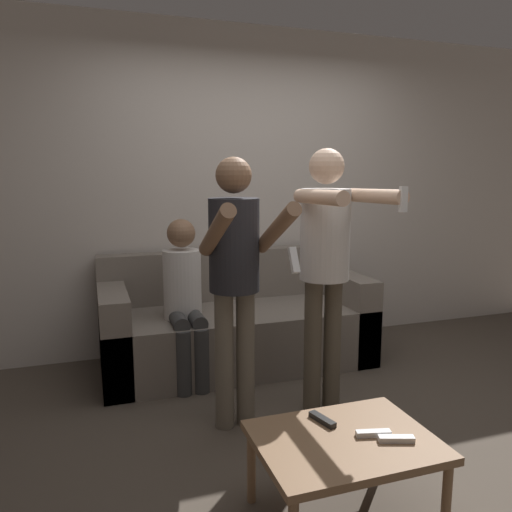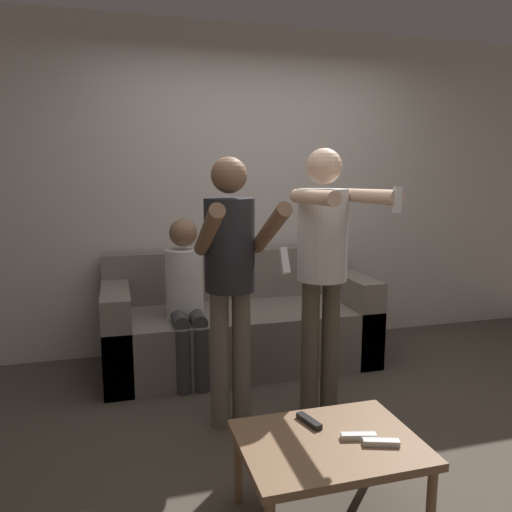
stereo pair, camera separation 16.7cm
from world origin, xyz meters
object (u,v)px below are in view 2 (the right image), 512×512
person_seated (186,293)px  remote_mid (359,436)px  couch (239,326)px  coffee_table (329,449)px  remote_far (309,421)px  person_standing_left (231,266)px  remote_near (381,442)px  person_standing_right (324,253)px

person_seated → remote_mid: person_seated is taller
couch → person_seated: 0.60m
coffee_table → remote_far: remote_far is taller
person_standing_left → remote_far: (0.18, -0.78, -0.58)m
remote_near → person_standing_left: bearing=111.2°
couch → person_standing_right: (0.29, -0.98, 0.73)m
couch → person_standing_right: bearing=-73.7°
coffee_table → remote_far: size_ratio=4.92×
remote_near → remote_mid: bearing=133.3°
person_standing_left → remote_mid: person_standing_left is taller
person_standing_right → person_seated: (-0.73, 0.78, -0.38)m
couch → coffee_table: 1.92m
person_standing_right → person_seated: person_standing_right is taller
person_seated → remote_mid: (0.49, -1.74, -0.24)m
person_seated → coffee_table: person_seated is taller
couch → remote_mid: 1.95m
person_seated → remote_near: bearing=-72.9°
couch → person_standing_left: person_standing_left is taller
person_standing_right → remote_near: bearing=-99.5°
remote_near → remote_mid: same height
coffee_table → remote_mid: (0.12, -0.03, 0.05)m
person_standing_left → remote_near: (0.40, -1.03, -0.58)m
person_standing_left → person_standing_right: size_ratio=0.97×
person_standing_right → coffee_table: size_ratio=2.17×
person_standing_right → coffee_table: bearing=-111.2°
remote_mid → remote_near: bearing=-46.7°
person_standing_right → remote_near: person_standing_right is taller
person_standing_right → remote_mid: size_ratio=10.68×
remote_near → remote_mid: size_ratio=1.00×
person_standing_right → coffee_table: (-0.36, -0.94, -0.68)m
person_standing_left → coffee_table: size_ratio=2.10×
person_standing_right → person_seated: size_ratio=1.40×
person_standing_right → remote_mid: bearing=-104.0°
remote_near → remote_far: 0.33m
person_standing_right → remote_far: (-0.39, -0.78, -0.63)m
person_seated → remote_mid: bearing=-74.3°
person_standing_left → person_seated: person_standing_left is taller
remote_mid → remote_far: 0.24m
person_standing_left → coffee_table: person_standing_left is taller
remote_near → remote_mid: 0.10m
remote_mid → coffee_table: bearing=168.2°
remote_near → remote_far: same height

